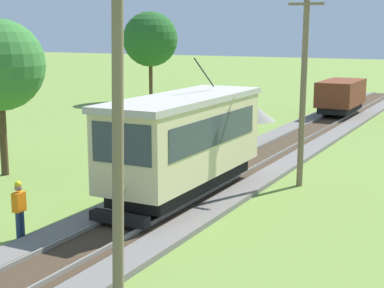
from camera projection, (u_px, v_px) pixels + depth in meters
The scene contains 7 objects.
red_tram at pixel (184, 141), 21.52m from camera, with size 2.60×8.54×4.79m.
freight_car at pixel (341, 96), 41.95m from camera, with size 2.40×5.20×2.31m.
utility_pole_near_tram at pixel (118, 126), 12.19m from camera, with size 1.40×0.54×8.22m.
utility_pole_mid at pixel (304, 82), 23.31m from camera, with size 1.40×0.47×8.04m.
gravel_pile at pixel (253, 112), 40.90m from camera, with size 3.07×3.07×1.16m, color gray.
track_worker at pixel (19, 207), 17.67m from camera, with size 0.26×0.39×1.78m.
tree_left_near at pixel (150, 39), 51.07m from camera, with size 4.66×4.66×7.63m.
Camera 1 is at (9.96, 1.48, 6.13)m, focal length 56.32 mm.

